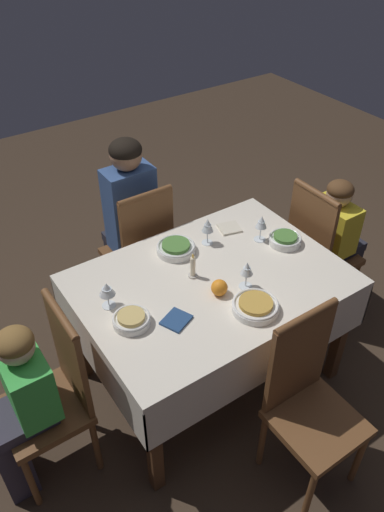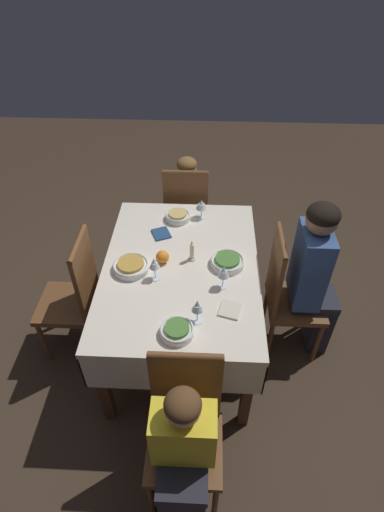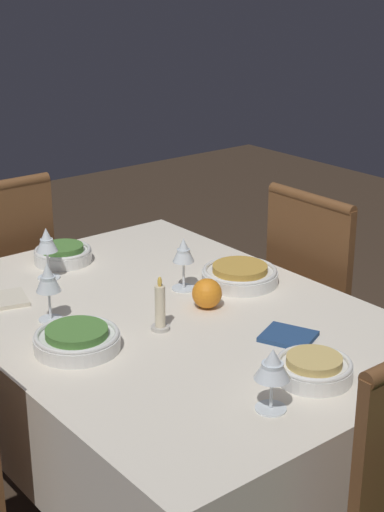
# 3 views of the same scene
# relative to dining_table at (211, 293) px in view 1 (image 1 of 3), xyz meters

# --- Properties ---
(ground_plane) EXTENTS (8.00, 8.00, 0.00)m
(ground_plane) POSITION_rel_dining_table_xyz_m (0.00, 0.00, -0.67)
(ground_plane) COLOR #3D2D21
(dining_table) EXTENTS (1.37, 0.98, 0.77)m
(dining_table) POSITION_rel_dining_table_xyz_m (0.00, 0.00, 0.00)
(dining_table) COLOR silver
(dining_table) RESTS_ON ground_plane
(chair_south) EXTENTS (0.38, 0.39, 0.99)m
(chair_south) POSITION_rel_dining_table_xyz_m (0.03, -0.71, -0.14)
(chair_south) COLOR brown
(chair_south) RESTS_ON ground_plane
(chair_west) EXTENTS (0.39, 0.38, 0.99)m
(chair_west) POSITION_rel_dining_table_xyz_m (-0.90, -0.08, -0.14)
(chair_west) COLOR brown
(chair_west) RESTS_ON ground_plane
(chair_east) EXTENTS (0.39, 0.38, 0.99)m
(chair_east) POSITION_rel_dining_table_xyz_m (0.90, 0.02, -0.14)
(chair_east) COLOR brown
(chair_east) RESTS_ON ground_plane
(chair_north) EXTENTS (0.38, 0.39, 0.99)m
(chair_north) POSITION_rel_dining_table_xyz_m (-0.05, 0.71, -0.14)
(chair_north) COLOR brown
(chair_north) RESTS_ON ground_plane
(person_adult_denim) EXTENTS (0.30, 0.34, 1.24)m
(person_adult_denim) POSITION_rel_dining_table_xyz_m (0.03, -0.86, 0.03)
(person_adult_denim) COLOR #282833
(person_adult_denim) RESTS_ON ground_plane
(person_child_yellow) EXTENTS (0.33, 0.30, 0.98)m
(person_child_yellow) POSITION_rel_dining_table_xyz_m (-1.07, -0.08, -0.13)
(person_child_yellow) COLOR #282833
(person_child_yellow) RESTS_ON ground_plane
(person_child_green) EXTENTS (0.33, 0.30, 0.98)m
(person_child_green) POSITION_rel_dining_table_xyz_m (1.07, 0.02, -0.13)
(person_child_green) COLOR #383342
(person_child_green) RESTS_ON ground_plane
(bowl_south) EXTENTS (0.22, 0.22, 0.06)m
(bowl_south) POSITION_rel_dining_table_xyz_m (0.03, -0.29, 0.13)
(bowl_south) COLOR white
(bowl_south) RESTS_ON dining_table
(wine_glass_south) EXTENTS (0.07, 0.07, 0.16)m
(wine_glass_south) POSITION_rel_dining_table_xyz_m (-0.16, -0.26, 0.22)
(wine_glass_south) COLOR white
(wine_glass_south) RESTS_ON dining_table
(bowl_west) EXTENTS (0.18, 0.18, 0.06)m
(bowl_west) POSITION_rel_dining_table_xyz_m (-0.53, -0.02, 0.13)
(bowl_west) COLOR white
(bowl_west) RESTS_ON dining_table
(wine_glass_west) EXTENTS (0.07, 0.07, 0.16)m
(wine_glass_west) POSITION_rel_dining_table_xyz_m (-0.43, -0.12, 0.21)
(wine_glass_west) COLOR white
(wine_glass_west) RESTS_ON dining_table
(bowl_east) EXTENTS (0.18, 0.18, 0.06)m
(bowl_east) POSITION_rel_dining_table_xyz_m (0.49, 0.05, 0.13)
(bowl_east) COLOR white
(bowl_east) RESTS_ON dining_table
(wine_glass_east) EXTENTS (0.08, 0.08, 0.14)m
(wine_glass_east) POSITION_rel_dining_table_xyz_m (0.53, -0.12, 0.20)
(wine_glass_east) COLOR white
(wine_glass_east) RESTS_ON dining_table
(bowl_north) EXTENTS (0.23, 0.23, 0.06)m
(bowl_north) POSITION_rel_dining_table_xyz_m (-0.04, 0.31, 0.13)
(bowl_north) COLOR white
(bowl_north) RESTS_ON dining_table
(wine_glass_north) EXTENTS (0.07, 0.07, 0.16)m
(wine_glass_north) POSITION_rel_dining_table_xyz_m (-0.11, 0.15, 0.21)
(wine_glass_north) COLOR white
(wine_glass_north) RESTS_ON dining_table
(candle_centerpiece) EXTENTS (0.05, 0.05, 0.15)m
(candle_centerpiece) POSITION_rel_dining_table_xyz_m (0.07, -0.07, 0.15)
(candle_centerpiece) COLOR beige
(candle_centerpiece) RESTS_ON dining_table
(orange_fruit) EXTENTS (0.08, 0.08, 0.08)m
(orange_fruit) POSITION_rel_dining_table_xyz_m (0.03, 0.12, 0.14)
(orange_fruit) COLOR orange
(orange_fruit) RESTS_ON dining_table
(napkin_red_folded) EXTENTS (0.16, 0.15, 0.01)m
(napkin_red_folded) POSITION_rel_dining_table_xyz_m (0.31, 0.15, 0.10)
(napkin_red_folded) COLOR navy
(napkin_red_folded) RESTS_ON dining_table
(napkin_spare_side) EXTENTS (0.15, 0.14, 0.01)m
(napkin_spare_side) POSITION_rel_dining_table_xyz_m (-0.35, -0.30, 0.10)
(napkin_spare_side) COLOR beige
(napkin_spare_side) RESTS_ON dining_table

